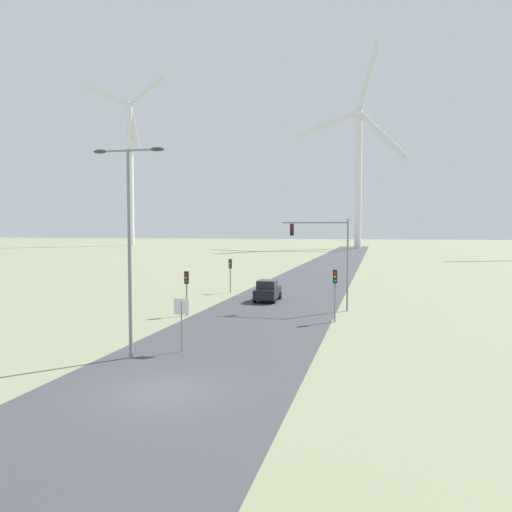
{
  "coord_description": "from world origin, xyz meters",
  "views": [
    {
      "loc": [
        7.89,
        -17.39,
        6.2
      ],
      "look_at": [
        0.0,
        15.02,
        4.42
      ],
      "focal_mm": 35.0,
      "sensor_mm": 36.0,
      "label": 1
    }
  ],
  "objects_px": {
    "stop_sign_near": "(181,315)",
    "car_approaching": "(268,291)",
    "wind_turbine_left": "(358,163)",
    "traffic_light_post_mid_left": "(230,268)",
    "traffic_light_mast_overhead": "(326,246)",
    "streetlamp": "(129,227)",
    "traffic_light_post_near_left": "(186,283)",
    "traffic_light_post_near_right": "(335,284)",
    "wind_turbine_far_left": "(130,162)"
  },
  "relations": [
    {
      "from": "stop_sign_near",
      "to": "car_approaching",
      "type": "height_order",
      "value": "stop_sign_near"
    },
    {
      "from": "wind_turbine_left",
      "to": "traffic_light_post_mid_left",
      "type": "bearing_deg",
      "value": -93.74
    },
    {
      "from": "stop_sign_near",
      "to": "traffic_light_post_mid_left",
      "type": "relative_size",
      "value": 0.82
    },
    {
      "from": "traffic_light_mast_overhead",
      "to": "streetlamp",
      "type": "bearing_deg",
      "value": -115.1
    },
    {
      "from": "traffic_light_post_near_left",
      "to": "traffic_light_post_near_right",
      "type": "relative_size",
      "value": 0.91
    },
    {
      "from": "streetlamp",
      "to": "wind_turbine_left",
      "type": "relative_size",
      "value": 0.15
    },
    {
      "from": "traffic_light_post_near_left",
      "to": "wind_turbine_far_left",
      "type": "relative_size",
      "value": 0.05
    },
    {
      "from": "stop_sign_near",
      "to": "wind_turbine_left",
      "type": "bearing_deg",
      "value": 88.63
    },
    {
      "from": "streetlamp",
      "to": "stop_sign_near",
      "type": "height_order",
      "value": "streetlamp"
    },
    {
      "from": "wind_turbine_left",
      "to": "wind_turbine_far_left",
      "type": "bearing_deg",
      "value": 175.4
    },
    {
      "from": "wind_turbine_far_left",
      "to": "wind_turbine_left",
      "type": "bearing_deg",
      "value": -4.6
    },
    {
      "from": "traffic_light_post_near_left",
      "to": "car_approaching",
      "type": "relative_size",
      "value": 0.77
    },
    {
      "from": "traffic_light_mast_overhead",
      "to": "car_approaching",
      "type": "height_order",
      "value": "traffic_light_mast_overhead"
    },
    {
      "from": "traffic_light_post_near_right",
      "to": "traffic_light_mast_overhead",
      "type": "xyz_separation_m",
      "value": [
        -1.1,
        4.71,
        2.38
      ]
    },
    {
      "from": "streetlamp",
      "to": "traffic_light_mast_overhead",
      "type": "relative_size",
      "value": 1.44
    },
    {
      "from": "car_approaching",
      "to": "wind_turbine_left",
      "type": "bearing_deg",
      "value": 88.61
    },
    {
      "from": "traffic_light_post_mid_left",
      "to": "wind_turbine_far_left",
      "type": "relative_size",
      "value": 0.05
    },
    {
      "from": "traffic_light_mast_overhead",
      "to": "car_approaching",
      "type": "distance_m",
      "value": 7.69
    },
    {
      "from": "traffic_light_post_near_left",
      "to": "wind_turbine_left",
      "type": "bearing_deg",
      "value": 86.92
    },
    {
      "from": "wind_turbine_left",
      "to": "car_approaching",
      "type": "bearing_deg",
      "value": -91.39
    },
    {
      "from": "streetlamp",
      "to": "wind_turbine_left",
      "type": "distance_m",
      "value": 144.84
    },
    {
      "from": "streetlamp",
      "to": "car_approaching",
      "type": "relative_size",
      "value": 2.41
    },
    {
      "from": "traffic_light_post_near_left",
      "to": "wind_turbine_far_left",
      "type": "height_order",
      "value": "wind_turbine_far_left"
    },
    {
      "from": "wind_turbine_far_left",
      "to": "streetlamp",
      "type": "bearing_deg",
      "value": -62.3
    },
    {
      "from": "car_approaching",
      "to": "wind_turbine_left",
      "type": "distance_m",
      "value": 125.87
    },
    {
      "from": "wind_turbine_far_left",
      "to": "car_approaching",
      "type": "bearing_deg",
      "value": -58.0
    },
    {
      "from": "traffic_light_post_mid_left",
      "to": "car_approaching",
      "type": "relative_size",
      "value": 0.79
    },
    {
      "from": "streetlamp",
      "to": "traffic_light_post_near_left",
      "type": "bearing_deg",
      "value": 98.54
    },
    {
      "from": "streetlamp",
      "to": "stop_sign_near",
      "type": "bearing_deg",
      "value": 41.05
    },
    {
      "from": "traffic_light_post_near_left",
      "to": "traffic_light_mast_overhead",
      "type": "bearing_deg",
      "value": 26.73
    },
    {
      "from": "stop_sign_near",
      "to": "traffic_light_mast_overhead",
      "type": "bearing_deg",
      "value": 68.66
    },
    {
      "from": "streetlamp",
      "to": "traffic_light_post_near_right",
      "type": "xyz_separation_m",
      "value": [
        8.8,
        11.73,
        -3.74
      ]
    },
    {
      "from": "traffic_light_post_near_left",
      "to": "traffic_light_post_mid_left",
      "type": "relative_size",
      "value": 0.97
    },
    {
      "from": "streetlamp",
      "to": "traffic_light_post_near_right",
      "type": "relative_size",
      "value": 2.86
    },
    {
      "from": "streetlamp",
      "to": "wind_turbine_far_left",
      "type": "relative_size",
      "value": 0.16
    },
    {
      "from": "wind_turbine_far_left",
      "to": "wind_turbine_left",
      "type": "height_order",
      "value": "wind_turbine_left"
    },
    {
      "from": "traffic_light_post_near_right",
      "to": "wind_turbine_left",
      "type": "height_order",
      "value": "wind_turbine_left"
    },
    {
      "from": "wind_turbine_far_left",
      "to": "traffic_light_post_near_right",
      "type": "bearing_deg",
      "value": -57.65
    },
    {
      "from": "streetlamp",
      "to": "traffic_light_post_near_right",
      "type": "height_order",
      "value": "streetlamp"
    },
    {
      "from": "stop_sign_near",
      "to": "traffic_light_post_mid_left",
      "type": "bearing_deg",
      "value": 100.63
    },
    {
      "from": "traffic_light_post_near_right",
      "to": "wind_turbine_far_left",
      "type": "relative_size",
      "value": 0.05
    },
    {
      "from": "stop_sign_near",
      "to": "wind_turbine_left",
      "type": "relative_size",
      "value": 0.04
    },
    {
      "from": "traffic_light_post_near_right",
      "to": "wind_turbine_left",
      "type": "distance_m",
      "value": 133.84
    },
    {
      "from": "traffic_light_mast_overhead",
      "to": "wind_turbine_far_left",
      "type": "relative_size",
      "value": 0.11
    },
    {
      "from": "streetlamp",
      "to": "car_approaching",
      "type": "height_order",
      "value": "streetlamp"
    },
    {
      "from": "wind_turbine_far_left",
      "to": "wind_turbine_left",
      "type": "relative_size",
      "value": 0.98
    },
    {
      "from": "streetlamp",
      "to": "traffic_light_mast_overhead",
      "type": "distance_m",
      "value": 18.2
    },
    {
      "from": "stop_sign_near",
      "to": "car_approaching",
      "type": "xyz_separation_m",
      "value": [
        0.41,
        18.51,
        -0.98
      ]
    },
    {
      "from": "traffic_light_post_mid_left",
      "to": "streetlamp",
      "type": "bearing_deg",
      "value": -84.45
    },
    {
      "from": "traffic_light_post_near_right",
      "to": "wind_turbine_left",
      "type": "relative_size",
      "value": 0.05
    }
  ]
}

